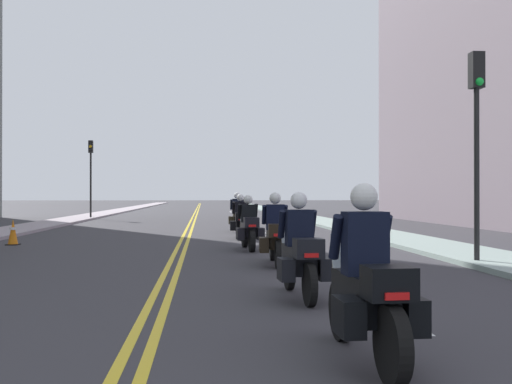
# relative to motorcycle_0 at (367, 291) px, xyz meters

# --- Properties ---
(ground_plane) EXTENTS (264.00, 264.00, 0.00)m
(ground_plane) POSITION_rel_motorcycle_0_xyz_m (-2.17, 42.19, -0.67)
(ground_plane) COLOR #39373C
(sidewalk_left) EXTENTS (2.24, 144.00, 0.12)m
(sidewalk_left) POSITION_rel_motorcycle_0_xyz_m (-9.58, 42.19, -0.61)
(sidewalk_left) COLOR #A4969E
(sidewalk_left) RESTS_ON ground
(sidewalk_right) EXTENTS (2.24, 144.00, 0.12)m
(sidewalk_right) POSITION_rel_motorcycle_0_xyz_m (5.24, 42.19, -0.61)
(sidewalk_right) COLOR #92A69D
(sidewalk_right) RESTS_ON ground
(centreline_yellow_inner) EXTENTS (0.12, 132.00, 0.01)m
(centreline_yellow_inner) POSITION_rel_motorcycle_0_xyz_m (-2.29, 42.19, -0.67)
(centreline_yellow_inner) COLOR yellow
(centreline_yellow_inner) RESTS_ON ground
(centreline_yellow_outer) EXTENTS (0.12, 132.00, 0.01)m
(centreline_yellow_outer) POSITION_rel_motorcycle_0_xyz_m (-2.05, 42.19, -0.67)
(centreline_yellow_outer) COLOR yellow
(centreline_yellow_outer) RESTS_ON ground
(lane_dashes_white) EXTENTS (0.14, 56.40, 0.01)m
(lane_dashes_white) POSITION_rel_motorcycle_0_xyz_m (0.98, 23.19, -0.67)
(lane_dashes_white) COLOR silver
(lane_dashes_white) RESTS_ON ground
(building_right_1) EXTENTS (6.55, 21.25, 17.51)m
(building_right_1) POSITION_rel_motorcycle_0_xyz_m (14.41, 26.77, 8.09)
(building_right_1) COLOR gray
(building_right_1) RESTS_ON ground
(motorcycle_0) EXTENTS (0.78, 2.23, 1.68)m
(motorcycle_0) POSITION_rel_motorcycle_0_xyz_m (0.00, 0.00, 0.00)
(motorcycle_0) COLOR black
(motorcycle_0) RESTS_ON ground
(motorcycle_1) EXTENTS (0.78, 2.16, 1.61)m
(motorcycle_1) POSITION_rel_motorcycle_0_xyz_m (-0.07, 3.49, -0.01)
(motorcycle_1) COLOR black
(motorcycle_1) RESTS_ON ground
(motorcycle_2) EXTENTS (0.78, 2.24, 1.62)m
(motorcycle_2) POSITION_rel_motorcycle_0_xyz_m (0.08, 7.88, -0.01)
(motorcycle_2) COLOR black
(motorcycle_2) RESTS_ON ground
(motorcycle_3) EXTENTS (0.78, 2.17, 1.56)m
(motorcycle_3) POSITION_rel_motorcycle_0_xyz_m (-0.24, 11.62, -0.04)
(motorcycle_3) COLOR black
(motorcycle_3) RESTS_ON ground
(motorcycle_4) EXTENTS (0.77, 2.16, 1.60)m
(motorcycle_4) POSITION_rel_motorcycle_0_xyz_m (-0.21, 15.94, -0.02)
(motorcycle_4) COLOR black
(motorcycle_4) RESTS_ON ground
(motorcycle_5) EXTENTS (0.76, 2.17, 1.68)m
(motorcycle_5) POSITION_rel_motorcycle_0_xyz_m (-0.09, 20.06, 0.01)
(motorcycle_5) COLOR black
(motorcycle_5) RESTS_ON ground
(traffic_cone_0) EXTENTS (0.38, 0.38, 0.81)m
(traffic_cone_0) POSITION_rel_motorcycle_0_xyz_m (-7.45, 13.98, -0.27)
(traffic_cone_0) COLOR black
(traffic_cone_0) RESTS_ON ground
(traffic_light_near) EXTENTS (0.28, 0.38, 4.73)m
(traffic_light_near) POSITION_rel_motorcycle_0_xyz_m (4.52, 7.41, 2.58)
(traffic_light_near) COLOR black
(traffic_light_near) RESTS_ON ground
(traffic_light_far) EXTENTS (0.28, 0.38, 5.12)m
(traffic_light_far) POSITION_rel_motorcycle_0_xyz_m (-8.86, 34.73, 2.84)
(traffic_light_far) COLOR black
(traffic_light_far) RESTS_ON ground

